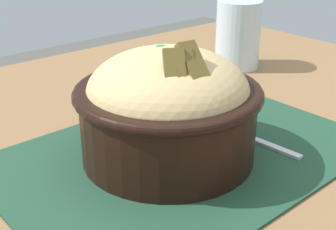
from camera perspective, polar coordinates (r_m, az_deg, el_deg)
name	(u,v)px	position (r m, az deg, el deg)	size (l,w,h in m)	color
table	(181,207)	(0.60, 1.57, -11.27)	(1.06, 0.84, 0.77)	olive
placemat	(183,153)	(0.53, 1.85, -4.73)	(0.41, 0.29, 0.00)	#1E422D
bowl	(168,105)	(0.49, -0.01, 1.18)	(0.23, 0.23, 0.14)	black
fork	(246,136)	(0.57, 9.60, -2.60)	(0.03, 0.14, 0.00)	silver
drinking_glass	(238,38)	(0.82, 8.62, 9.33)	(0.08, 0.08, 0.12)	silver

